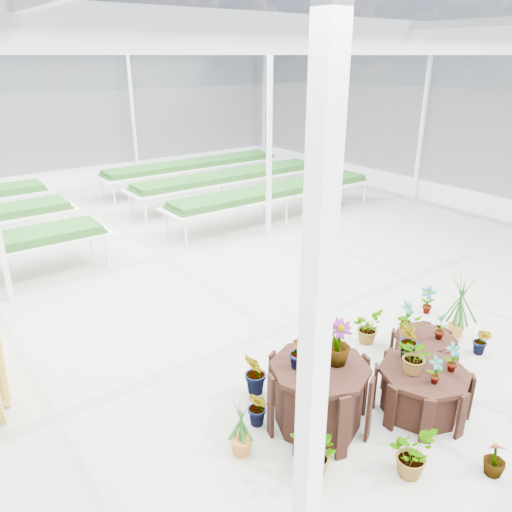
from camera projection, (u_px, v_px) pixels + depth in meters
ground_plane at (273, 341)px, 7.88m from camera, size 24.00×24.00×0.00m
greenhouse_shell at (276, 204)px, 7.03m from camera, size 18.00×24.00×4.50m
steel_frame at (276, 204)px, 7.03m from camera, size 18.00×24.00×4.50m
nursery_benches at (104, 210)px, 13.09m from camera, size 16.00×7.00×0.84m
plinth_tall at (319, 395)px, 5.97m from camera, size 1.54×1.54×0.84m
plinth_mid at (422, 391)px, 6.23m from camera, size 1.19×1.19×0.60m
plinth_low at (423, 348)px, 7.34m from camera, size 1.06×1.06×0.40m
nursery_plants at (381, 366)px, 6.42m from camera, size 4.83×3.10×1.39m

